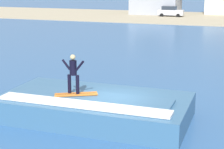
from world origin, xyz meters
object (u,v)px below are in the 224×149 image
(car_near_shore, at_px, (170,11))
(surfer, at_px, (73,72))
(wave_crest, at_px, (95,107))
(surfboard, at_px, (76,94))

(car_near_shore, bearing_deg, surfer, -83.75)
(wave_crest, xyz_separation_m, car_near_shore, (-6.51, 51.39, 0.39))
(surfer, xyz_separation_m, car_near_shore, (-5.67, 51.80, -1.29))
(surfer, bearing_deg, wave_crest, 26.03)
(wave_crest, bearing_deg, surfer, -153.97)
(car_near_shore, bearing_deg, surfboard, -83.62)
(surfboard, bearing_deg, surfer, -179.75)
(surfer, distance_m, car_near_shore, 52.13)
(surfboard, relative_size, surfer, 1.06)
(surfboard, height_order, car_near_shore, car_near_shore)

